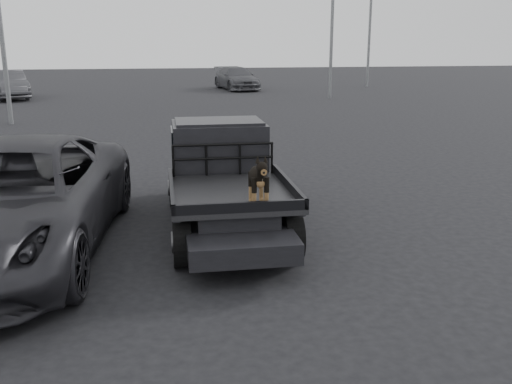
{
  "coord_description": "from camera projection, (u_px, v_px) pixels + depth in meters",
  "views": [
    {
      "loc": [
        -0.54,
        -7.37,
        3.28
      ],
      "look_at": [
        0.64,
        -0.19,
        1.32
      ],
      "focal_mm": 40.0,
      "sensor_mm": 36.0,
      "label": 1
    }
  ],
  "objects": [
    {
      "name": "dog",
      "position": [
        258.0,
        180.0,
        8.28
      ],
      "size": [
        0.32,
        0.6,
        0.74
      ],
      "primitive_type": null,
      "color": "black",
      "rests_on": "flatbed_ute"
    },
    {
      "name": "flatbed_ute",
      "position": [
        225.0,
        203.0,
        10.12
      ],
      "size": [
        2.0,
        5.4,
        0.92
      ],
      "primitive_type": null,
      "color": "black",
      "rests_on": "ground"
    },
    {
      "name": "distant_car_b",
      "position": [
        236.0,
        78.0,
        37.82
      ],
      "size": [
        2.9,
        5.3,
        1.46
      ],
      "primitive_type": "imported",
      "rotation": [
        0.0,
        0.0,
        0.18
      ],
      "color": "#48494E",
      "rests_on": "ground"
    },
    {
      "name": "parked_suv",
      "position": [
        10.0,
        200.0,
        8.76
      ],
      "size": [
        3.45,
        6.55,
        1.76
      ],
      "primitive_type": "imported",
      "rotation": [
        0.0,
        0.0,
        -0.09
      ],
      "color": "#2A292E",
      "rests_on": "ground"
    },
    {
      "name": "distant_car_a",
      "position": [
        9.0,
        85.0,
        31.94
      ],
      "size": [
        3.23,
        5.06,
        1.57
      ],
      "primitive_type": "imported",
      "rotation": [
        0.0,
        0.0,
        0.36
      ],
      "color": "#444449",
      "rests_on": "ground"
    },
    {
      "name": "headache_rack",
      "position": [
        223.0,
        160.0,
        10.12
      ],
      "size": [
        1.8,
        0.08,
        0.55
      ],
      "primitive_type": null,
      "color": "black",
      "rests_on": "flatbed_ute"
    },
    {
      "name": "ground",
      "position": [
        208.0,
        281.0,
        7.96
      ],
      "size": [
        120.0,
        120.0,
        0.0
      ],
      "primitive_type": "plane",
      "color": "black",
      "rests_on": "ground"
    },
    {
      "name": "ute_cab",
      "position": [
        219.0,
        143.0,
        10.8
      ],
      "size": [
        1.72,
        1.3,
        0.88
      ],
      "primitive_type": null,
      "color": "black",
      "rests_on": "flatbed_ute"
    }
  ]
}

